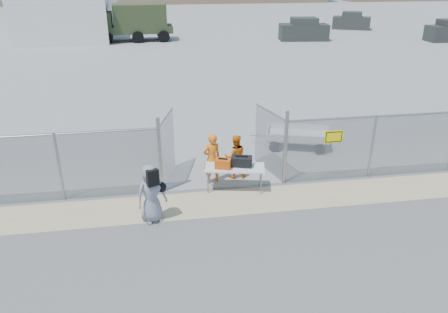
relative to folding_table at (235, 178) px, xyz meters
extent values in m
plane|color=#595959|center=(-0.32, -1.83, -0.40)|extent=(160.00, 160.00, 0.00)
cube|color=gray|center=(-0.32, 40.17, -0.39)|extent=(160.00, 80.00, 0.01)
cube|color=tan|center=(-0.32, -0.83, -0.39)|extent=(44.00, 1.60, 0.01)
cube|color=#DE540E|center=(-0.38, -0.02, 0.55)|extent=(0.56, 0.46, 0.30)
cube|color=black|center=(0.22, 0.04, 0.55)|extent=(0.73, 0.56, 0.31)
imported|color=orange|center=(-0.64, 0.63, 0.45)|extent=(0.72, 0.58, 1.70)
imported|color=orange|center=(0.18, 0.86, 0.37)|extent=(0.75, 0.58, 1.53)
imported|color=gray|center=(-2.63, -1.47, 0.46)|extent=(0.98, 0.81, 1.71)
camera|label=1|loc=(-2.35, -12.28, 6.24)|focal=35.00mm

